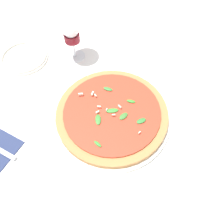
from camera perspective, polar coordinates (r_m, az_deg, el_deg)
ground_plane at (r=0.66m, az=-3.00°, el=0.10°), size 6.00×6.00×0.00m
pizza_arugula_main at (r=0.63m, az=0.00°, el=-0.64°), size 0.34×0.34×0.05m
wine_glass at (r=0.76m, az=-10.62°, el=19.51°), size 0.09×0.09×0.14m
side_plate_white at (r=0.85m, az=-21.97°, el=13.09°), size 0.16×0.16×0.02m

